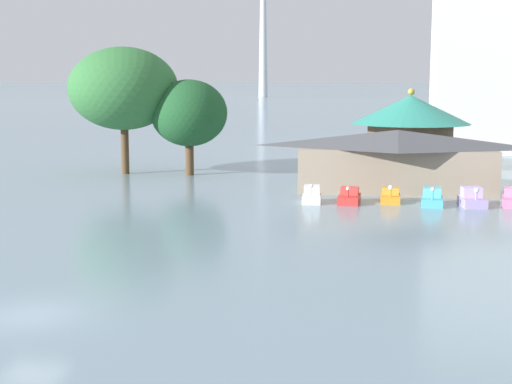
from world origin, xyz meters
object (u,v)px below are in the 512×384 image
(pedal_boat_cyan, at_px, (432,198))
(shoreline_tree_mid, at_px, (189,113))
(pedal_boat_orange, at_px, (390,196))
(pedal_boat_lavender, at_px, (472,199))
(shoreline_tree_tall_left, at_px, (123,89))
(boathouse, at_px, (397,159))
(green_roof_pavilion, at_px, (410,126))
(pedal_boat_red, at_px, (349,197))
(pedal_boat_white, at_px, (312,196))

(pedal_boat_cyan, bearing_deg, shoreline_tree_mid, -119.75)
(pedal_boat_orange, bearing_deg, shoreline_tree_mid, -124.56)
(pedal_boat_lavender, xyz_separation_m, shoreline_tree_tall_left, (-30.93, 13.32, 7.60))
(pedal_boat_orange, relative_size, shoreline_tree_mid, 0.26)
(pedal_boat_orange, relative_size, boathouse, 0.14)
(pedal_boat_cyan, xyz_separation_m, pedal_boat_lavender, (2.85, 0.14, 0.04))
(green_roof_pavilion, bearing_deg, pedal_boat_red, -102.81)
(pedal_boat_white, xyz_separation_m, shoreline_tree_mid, (-12.97, 13.88, 5.36))
(pedal_boat_orange, xyz_separation_m, shoreline_tree_mid, (-18.73, 12.79, 5.42))
(pedal_boat_red, relative_size, shoreline_tree_tall_left, 0.23)
(pedal_boat_white, distance_m, green_roof_pavilion, 23.90)
(pedal_boat_white, bearing_deg, shoreline_tree_mid, -139.93)
(pedal_boat_lavender, xyz_separation_m, green_roof_pavilion, (-3.85, 21.82, 3.80))
(pedal_boat_cyan, bearing_deg, pedal_boat_white, -85.67)
(pedal_boat_orange, relative_size, shoreline_tree_tall_left, 0.19)
(boathouse, bearing_deg, pedal_boat_lavender, -50.74)
(pedal_boat_red, distance_m, boathouse, 7.85)
(pedal_boat_orange, height_order, green_roof_pavilion, green_roof_pavilion)
(boathouse, bearing_deg, pedal_boat_orange, -95.04)
(pedal_boat_white, distance_m, boathouse, 9.62)
(pedal_boat_lavender, distance_m, shoreline_tree_mid, 28.50)
(pedal_boat_red, bearing_deg, boathouse, 154.81)
(pedal_boat_white, height_order, shoreline_tree_mid, shoreline_tree_mid)
(boathouse, bearing_deg, pedal_boat_red, -117.85)
(pedal_boat_red, height_order, pedal_boat_orange, pedal_boat_orange)
(pedal_boat_orange, distance_m, shoreline_tree_tall_left, 29.15)
(pedal_boat_orange, bearing_deg, green_roof_pavilion, 174.40)
(pedal_boat_lavender, bearing_deg, pedal_boat_white, -94.60)
(pedal_boat_red, bearing_deg, pedal_boat_lavender, 93.65)
(pedal_boat_red, xyz_separation_m, pedal_boat_lavender, (8.85, 0.15, 0.08))
(pedal_boat_cyan, distance_m, green_roof_pavilion, 22.31)
(green_roof_pavilion, xyz_separation_m, shoreline_tree_tall_left, (-27.08, -8.50, 3.81))
(pedal_boat_red, relative_size, pedal_boat_lavender, 0.96)
(pedal_boat_lavender, xyz_separation_m, boathouse, (-5.33, 6.52, 2.09))
(pedal_boat_orange, distance_m, green_roof_pavilion, 21.64)
(pedal_boat_white, height_order, green_roof_pavilion, green_roof_pavilion)
(boathouse, distance_m, shoreline_tree_mid, 20.70)
(pedal_boat_red, bearing_deg, green_roof_pavilion, 169.85)
(shoreline_tree_tall_left, height_order, shoreline_tree_mid, shoreline_tree_tall_left)
(pedal_boat_cyan, xyz_separation_m, shoreline_tree_mid, (-21.72, 13.56, 5.36))
(pedal_boat_red, height_order, boathouse, boathouse)
(shoreline_tree_mid, bearing_deg, pedal_boat_white, -46.95)
(shoreline_tree_mid, bearing_deg, pedal_boat_orange, -34.33)
(pedal_boat_red, bearing_deg, pedal_boat_orange, 107.23)
(pedal_boat_lavender, xyz_separation_m, shoreline_tree_mid, (-24.57, 13.42, 5.33))
(boathouse, xyz_separation_m, green_roof_pavilion, (1.47, 15.30, 1.71))
(pedal_boat_red, relative_size, boathouse, 0.17)
(boathouse, bearing_deg, pedal_boat_cyan, -69.61)
(pedal_boat_lavender, bearing_deg, pedal_boat_cyan, -94.09)
(pedal_boat_white, relative_size, pedal_boat_lavender, 0.79)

